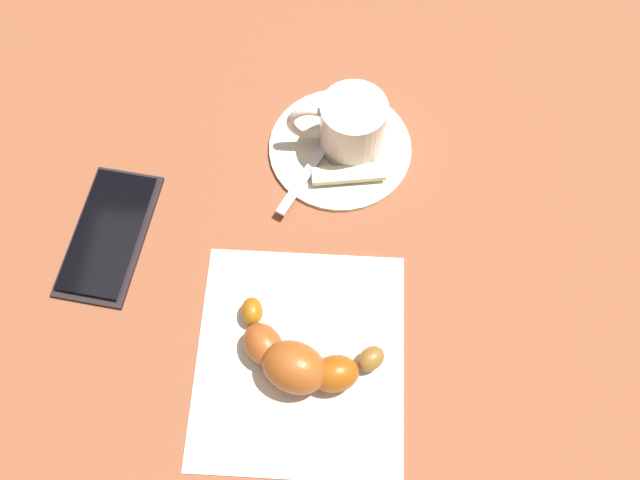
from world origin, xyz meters
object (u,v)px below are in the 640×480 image
(saucer, at_px, (337,147))
(teaspoon, at_px, (326,145))
(napkin, at_px, (300,358))
(croissant, at_px, (298,361))
(cell_phone, at_px, (109,234))
(sugar_packet, at_px, (348,174))
(espresso_cup, at_px, (350,125))

(saucer, xyz_separation_m, teaspoon, (0.00, -0.01, 0.01))
(teaspoon, distance_m, napkin, 0.21)
(croissant, distance_m, cell_phone, 0.22)
(sugar_packet, xyz_separation_m, croissant, (0.19, -0.03, 0.01))
(napkin, bearing_deg, saucer, 175.35)
(saucer, distance_m, cell_phone, 0.24)
(croissant, bearing_deg, napkin, 174.08)
(saucer, xyz_separation_m, cell_phone, (0.11, -0.21, 0.00))
(espresso_cup, xyz_separation_m, teaspoon, (0.01, -0.02, -0.03))
(teaspoon, bearing_deg, saucer, 106.68)
(espresso_cup, bearing_deg, teaspoon, -73.03)
(saucer, relative_size, croissant, 1.07)
(teaspoon, relative_size, sugar_packet, 1.76)
(teaspoon, bearing_deg, sugar_packet, 37.27)
(saucer, relative_size, sugar_packet, 2.01)
(saucer, height_order, teaspoon, teaspoon)
(teaspoon, xyz_separation_m, croissant, (0.22, -0.01, 0.01))
(espresso_cup, bearing_deg, cell_phone, -61.90)
(cell_phone, bearing_deg, napkin, 61.30)
(cell_phone, bearing_deg, espresso_cup, 118.10)
(croissant, bearing_deg, cell_phone, -120.52)
(napkin, height_order, croissant, croissant)
(teaspoon, bearing_deg, napkin, -1.69)
(teaspoon, height_order, napkin, teaspoon)
(saucer, distance_m, napkin, 0.22)
(espresso_cup, height_order, napkin, espresso_cup)
(teaspoon, bearing_deg, cell_phone, -60.73)
(sugar_packet, height_order, croissant, croissant)
(saucer, relative_size, teaspoon, 1.14)
(cell_phone, bearing_deg, teaspoon, 119.27)
(sugar_packet, bearing_deg, saucer, 100.39)
(teaspoon, bearing_deg, espresso_cup, 106.97)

